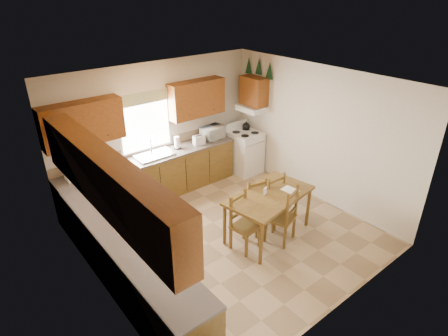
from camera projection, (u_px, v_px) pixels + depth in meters
floor at (228, 234)px, 6.69m from camera, size 4.50×4.50×0.00m
ceiling at (229, 84)px, 5.49m from camera, size 4.50×4.50×0.00m
wall_left at (94, 215)px, 4.82m from camera, size 4.50×4.50×0.00m
wall_right at (316, 134)px, 7.36m from camera, size 4.50×4.50×0.00m
wall_back at (158, 128)px, 7.65m from camera, size 4.50×4.50×0.00m
wall_front at (347, 230)px, 4.53m from camera, size 4.50×4.50×0.00m
lower_cab_back at (153, 178)px, 7.64m from camera, size 3.75×0.60×0.88m
lower_cab_left at (129, 266)px, 5.30m from camera, size 0.60×3.60×0.88m
counter_back at (151, 158)px, 7.44m from camera, size 3.75×0.63×0.04m
counter_left at (125, 239)px, 5.09m from camera, size 0.63×3.60×0.04m
backsplash at (144, 148)px, 7.59m from camera, size 3.75×0.01×0.18m
upper_cab_back_left at (82, 123)px, 6.44m from camera, size 1.41×0.33×0.75m
upper_cab_back_right at (197, 99)px, 7.80m from camera, size 1.25×0.33×0.75m
upper_cab_left at (106, 181)px, 4.59m from camera, size 0.33×3.60×0.75m
upper_cab_stove at (254, 91)px, 8.16m from camera, size 0.33×0.62×0.62m
range_hood at (251, 108)px, 8.30m from camera, size 0.44×0.62×0.12m
window_frame at (145, 123)px, 7.37m from camera, size 1.13×0.02×1.18m
window_pane at (145, 123)px, 7.37m from camera, size 1.05×0.01×1.10m
window_valance at (143, 98)px, 7.13m from camera, size 1.19×0.01×0.24m
sink_basin at (154, 155)px, 7.46m from camera, size 0.75×0.45×0.04m
pine_decal_a at (270, 70)px, 7.80m from camera, size 0.22×0.22×0.36m
pine_decal_b at (259, 66)px, 8.00m from camera, size 0.22×0.22×0.36m
pine_decal_c at (249, 66)px, 8.24m from camera, size 0.22×0.22×0.36m
stove at (245, 153)px, 8.69m from camera, size 0.66×0.68×0.96m
coffeemaker at (71, 170)px, 6.50m from camera, size 0.29×0.32×0.36m
paper_towel at (177, 143)px, 7.75m from camera, size 0.14×0.14×0.26m
toaster at (199, 140)px, 7.96m from camera, size 0.25×0.17×0.19m
microwave at (213, 133)px, 8.23m from camera, size 0.50×0.39×0.28m
dining_table at (268, 215)px, 6.50m from camera, size 1.66×1.11×0.82m
chair_near_left at (281, 214)px, 6.31m from camera, size 0.55×0.54×1.05m
chair_near_right at (268, 197)px, 6.84m from camera, size 0.45×0.43×1.02m
chair_far_left at (246, 223)px, 6.13m from camera, size 0.47×0.46×0.99m
chair_far_right at (261, 208)px, 6.58m from camera, size 0.48×0.46×0.94m
table_paper at (290, 190)px, 6.44m from camera, size 0.24×0.30×0.00m
table_card at (265, 191)px, 6.28m from camera, size 0.10×0.05×0.13m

